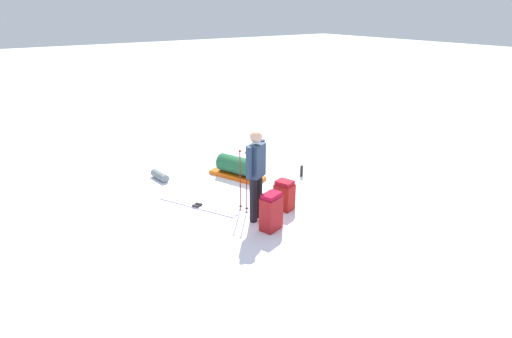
{
  "coord_description": "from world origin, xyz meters",
  "views": [
    {
      "loc": [
        -6.45,
        4.56,
        3.7
      ],
      "look_at": [
        0.0,
        0.0,
        0.7
      ],
      "focal_mm": 30.23,
      "sensor_mm": 36.0,
      "label": 1
    }
  ],
  "objects_px": {
    "gear_sled": "(237,168)",
    "ski_pair_near": "(197,206)",
    "skier_standing": "(256,171)",
    "backpack_large_dark": "(271,212)",
    "backpack_bright": "(284,195)",
    "ski_poles_planted_near": "(243,178)",
    "sleeping_mat_rolled": "(160,176)",
    "thermos_bottle": "(302,171)"
  },
  "relations": [
    {
      "from": "gear_sled",
      "to": "ski_pair_near",
      "type": "bearing_deg",
      "value": 120.06
    },
    {
      "from": "ski_pair_near",
      "to": "gear_sled",
      "type": "relative_size",
      "value": 1.2
    },
    {
      "from": "ski_pair_near",
      "to": "skier_standing",
      "type": "bearing_deg",
      "value": -149.51
    },
    {
      "from": "backpack_large_dark",
      "to": "backpack_bright",
      "type": "distance_m",
      "value": 0.86
    },
    {
      "from": "backpack_large_dark",
      "to": "gear_sled",
      "type": "xyz_separation_m",
      "value": [
        2.42,
        -0.86,
        -0.11
      ]
    },
    {
      "from": "skier_standing",
      "to": "ski_pair_near",
      "type": "xyz_separation_m",
      "value": [
        1.09,
        0.64,
        -0.94
      ]
    },
    {
      "from": "ski_poles_planted_near",
      "to": "skier_standing",
      "type": "bearing_deg",
      "value": 177.41
    },
    {
      "from": "ski_poles_planted_near",
      "to": "backpack_large_dark",
      "type": "bearing_deg",
      "value": 178.33
    },
    {
      "from": "skier_standing",
      "to": "sleeping_mat_rolled",
      "type": "bearing_deg",
      "value": 13.04
    },
    {
      "from": "skier_standing",
      "to": "ski_poles_planted_near",
      "type": "xyz_separation_m",
      "value": [
        0.44,
        -0.02,
        -0.28
      ]
    },
    {
      "from": "ski_pair_near",
      "to": "thermos_bottle",
      "type": "xyz_separation_m",
      "value": [
        0.05,
        -2.74,
        0.12
      ]
    },
    {
      "from": "ski_pair_near",
      "to": "backpack_bright",
      "type": "height_order",
      "value": "backpack_bright"
    },
    {
      "from": "backpack_bright",
      "to": "sleeping_mat_rolled",
      "type": "relative_size",
      "value": 1.07
    },
    {
      "from": "skier_standing",
      "to": "sleeping_mat_rolled",
      "type": "relative_size",
      "value": 3.09
    },
    {
      "from": "ski_pair_near",
      "to": "gear_sled",
      "type": "distance_m",
      "value": 1.74
    },
    {
      "from": "backpack_bright",
      "to": "sleeping_mat_rolled",
      "type": "xyz_separation_m",
      "value": [
        2.82,
        1.35,
        -0.2
      ]
    },
    {
      "from": "backpack_large_dark",
      "to": "ski_poles_planted_near",
      "type": "xyz_separation_m",
      "value": [
        0.91,
        -0.03,
        0.34
      ]
    },
    {
      "from": "skier_standing",
      "to": "ski_poles_planted_near",
      "type": "relative_size",
      "value": 1.4
    },
    {
      "from": "gear_sled",
      "to": "skier_standing",
      "type": "bearing_deg",
      "value": 156.45
    },
    {
      "from": "ski_pair_near",
      "to": "sleeping_mat_rolled",
      "type": "bearing_deg",
      "value": 0.57
    },
    {
      "from": "backpack_large_dark",
      "to": "thermos_bottle",
      "type": "xyz_separation_m",
      "value": [
        1.6,
        -2.1,
        -0.21
      ]
    },
    {
      "from": "ski_poles_planted_near",
      "to": "sleeping_mat_rolled",
      "type": "bearing_deg",
      "value": 15.76
    },
    {
      "from": "backpack_bright",
      "to": "ski_poles_planted_near",
      "type": "xyz_separation_m",
      "value": [
        0.41,
        0.67,
        0.39
      ]
    },
    {
      "from": "sleeping_mat_rolled",
      "to": "skier_standing",
      "type": "bearing_deg",
      "value": -166.96
    },
    {
      "from": "skier_standing",
      "to": "backpack_bright",
      "type": "distance_m",
      "value": 0.96
    },
    {
      "from": "sleeping_mat_rolled",
      "to": "gear_sled",
      "type": "bearing_deg",
      "value": -120.57
    },
    {
      "from": "ski_pair_near",
      "to": "backpack_bright",
      "type": "distance_m",
      "value": 1.72
    },
    {
      "from": "ski_poles_planted_near",
      "to": "thermos_bottle",
      "type": "relative_size",
      "value": 4.66
    },
    {
      "from": "backpack_large_dark",
      "to": "gear_sled",
      "type": "distance_m",
      "value": 2.57
    },
    {
      "from": "backpack_large_dark",
      "to": "thermos_bottle",
      "type": "relative_size",
      "value": 2.65
    },
    {
      "from": "skier_standing",
      "to": "ski_pair_near",
      "type": "height_order",
      "value": "skier_standing"
    },
    {
      "from": "skier_standing",
      "to": "sleeping_mat_rolled",
      "type": "xyz_separation_m",
      "value": [
        2.85,
        0.66,
        -0.86
      ]
    },
    {
      "from": "ski_poles_planted_near",
      "to": "thermos_bottle",
      "type": "bearing_deg",
      "value": -71.44
    },
    {
      "from": "sleeping_mat_rolled",
      "to": "ski_pair_near",
      "type": "bearing_deg",
      "value": -179.43
    },
    {
      "from": "sleeping_mat_rolled",
      "to": "thermos_bottle",
      "type": "xyz_separation_m",
      "value": [
        -1.71,
        -2.75,
        0.04
      ]
    },
    {
      "from": "ski_poles_planted_near",
      "to": "gear_sled",
      "type": "bearing_deg",
      "value": -28.79
    },
    {
      "from": "gear_sled",
      "to": "sleeping_mat_rolled",
      "type": "bearing_deg",
      "value": 59.43
    },
    {
      "from": "backpack_large_dark",
      "to": "gear_sled",
      "type": "height_order",
      "value": "backpack_large_dark"
    },
    {
      "from": "skier_standing",
      "to": "backpack_large_dark",
      "type": "relative_size",
      "value": 2.47
    },
    {
      "from": "backpack_bright",
      "to": "sleeping_mat_rolled",
      "type": "distance_m",
      "value": 3.13
    },
    {
      "from": "skier_standing",
      "to": "backpack_bright",
      "type": "bearing_deg",
      "value": -87.12
    },
    {
      "from": "backpack_bright",
      "to": "gear_sled",
      "type": "relative_size",
      "value": 0.42
    }
  ]
}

